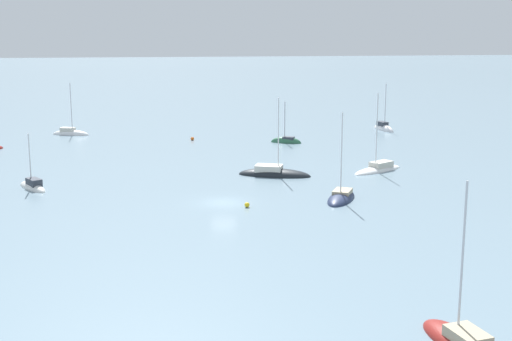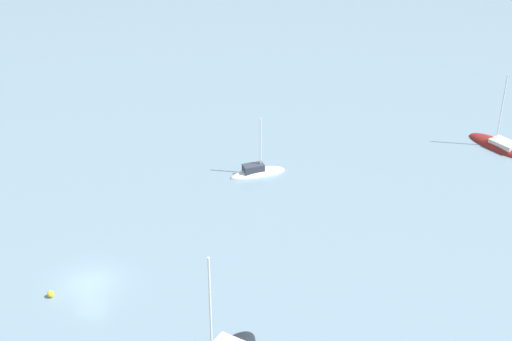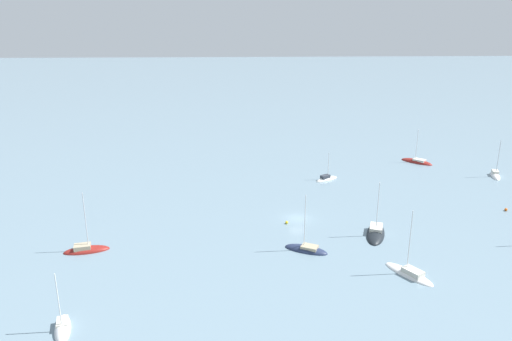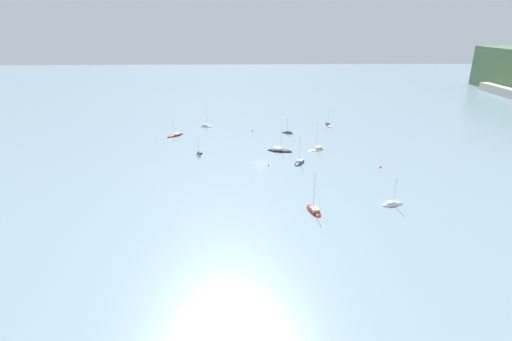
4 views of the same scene
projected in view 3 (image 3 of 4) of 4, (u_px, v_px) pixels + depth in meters
ground_plane at (297, 218)px, 89.93m from camera, size 600.00×600.00×0.00m
sailboat_0 at (86, 250)px, 77.97m from camera, size 7.35×3.91×10.42m
sailboat_1 at (417, 162)px, 122.10m from camera, size 7.51×7.26×9.01m
sailboat_2 at (63, 329)px, 59.02m from camera, size 3.31×6.16×8.62m
sailboat_5 at (327, 179)px, 109.88m from camera, size 5.79×4.52×6.86m
sailboat_6 at (306, 250)px, 78.16m from camera, size 7.36×5.26×9.97m
sailboat_7 at (376, 234)px, 83.68m from camera, size 5.57×9.33×10.31m
sailboat_8 at (409, 274)px, 71.06m from camera, size 6.45×8.11×10.27m
sailboat_9 at (495, 176)px, 112.22m from camera, size 3.72×6.55×9.27m
mooring_buoy_1 at (287, 222)px, 87.68m from camera, size 0.52×0.52×0.52m
mooring_buoy_2 at (506, 210)px, 93.19m from camera, size 0.55×0.55×0.55m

